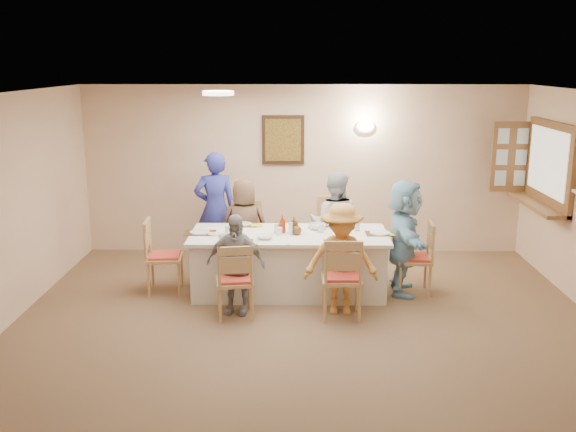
{
  "coord_description": "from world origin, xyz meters",
  "views": [
    {
      "loc": [
        -0.1,
        -5.94,
        2.82
      ],
      "look_at": [
        -0.2,
        1.4,
        1.05
      ],
      "focal_mm": 40.0,
      "sensor_mm": 36.0,
      "label": 1
    }
  ],
  "objects_px": {
    "serving_hatch": "(550,165)",
    "chair_front_right": "(342,277)",
    "chair_back_left": "(246,238)",
    "chair_left_end": "(165,256)",
    "caregiver": "(215,209)",
    "diner_back_right": "(334,224)",
    "diner_back_left": "(245,227)",
    "chair_front_left": "(235,279)",
    "dining_table": "(289,263)",
    "diner_front_right": "(341,259)",
    "diner_front_left": "(235,264)",
    "diner_right_end": "(404,237)",
    "chair_right_end": "(414,258)",
    "chair_back_right": "(334,236)",
    "condiment_ketchup": "(282,224)"
  },
  "relations": [
    {
      "from": "chair_back_left",
      "to": "chair_left_end",
      "type": "relative_size",
      "value": 1.03
    },
    {
      "from": "chair_back_left",
      "to": "chair_front_right",
      "type": "distance_m",
      "value": 2.0
    },
    {
      "from": "diner_right_end",
      "to": "caregiver",
      "type": "distance_m",
      "value": 2.73
    },
    {
      "from": "chair_left_end",
      "to": "chair_back_left",
      "type": "bearing_deg",
      "value": -54.53
    },
    {
      "from": "chair_front_left",
      "to": "caregiver",
      "type": "height_order",
      "value": "caregiver"
    },
    {
      "from": "chair_front_right",
      "to": "diner_right_end",
      "type": "bearing_deg",
      "value": -135.83
    },
    {
      "from": "chair_front_left",
      "to": "diner_front_left",
      "type": "bearing_deg",
      "value": -98.81
    },
    {
      "from": "diner_front_left",
      "to": "caregiver",
      "type": "xyz_separation_m",
      "value": [
        -0.45,
        1.83,
        0.22
      ]
    },
    {
      "from": "chair_left_end",
      "to": "dining_table",
      "type": "bearing_deg",
      "value": -94.64
    },
    {
      "from": "diner_back_left",
      "to": "diner_right_end",
      "type": "height_order",
      "value": "diner_right_end"
    },
    {
      "from": "serving_hatch",
      "to": "diner_back_right",
      "type": "relative_size",
      "value": 1.06
    },
    {
      "from": "chair_front_right",
      "to": "caregiver",
      "type": "distance_m",
      "value": 2.58
    },
    {
      "from": "serving_hatch",
      "to": "chair_right_end",
      "type": "distance_m",
      "value": 2.24
    },
    {
      "from": "chair_left_end",
      "to": "chair_right_end",
      "type": "xyz_separation_m",
      "value": [
        3.1,
        0.0,
        -0.01
      ]
    },
    {
      "from": "chair_front_right",
      "to": "diner_front_left",
      "type": "relative_size",
      "value": 0.82
    },
    {
      "from": "dining_table",
      "to": "condiment_ketchup",
      "type": "xyz_separation_m",
      "value": [
        -0.08,
        0.04,
        0.49
      ]
    },
    {
      "from": "chair_right_end",
      "to": "diner_front_right",
      "type": "xyz_separation_m",
      "value": [
        -0.95,
        -0.68,
        0.19
      ]
    },
    {
      "from": "serving_hatch",
      "to": "chair_front_right",
      "type": "distance_m",
      "value": 3.35
    },
    {
      "from": "serving_hatch",
      "to": "chair_back_left",
      "type": "relative_size",
      "value": 1.55
    },
    {
      "from": "condiment_ketchup",
      "to": "chair_front_right",
      "type": "bearing_deg",
      "value": -50.84
    },
    {
      "from": "chair_left_end",
      "to": "chair_front_left",
      "type": "bearing_deg",
      "value": -134.74
    },
    {
      "from": "diner_back_right",
      "to": "caregiver",
      "type": "distance_m",
      "value": 1.72
    },
    {
      "from": "diner_front_right",
      "to": "chair_front_right",
      "type": "bearing_deg",
      "value": -87.99
    },
    {
      "from": "chair_back_left",
      "to": "diner_front_left",
      "type": "xyz_separation_m",
      "value": [
        0.0,
        -1.48,
        0.1
      ]
    },
    {
      "from": "chair_back_right",
      "to": "chair_back_left",
      "type": "bearing_deg",
      "value": 178.44
    },
    {
      "from": "chair_back_right",
      "to": "diner_front_right",
      "type": "xyz_separation_m",
      "value": [
        0.0,
        -1.48,
        0.13
      ]
    },
    {
      "from": "serving_hatch",
      "to": "chair_front_right",
      "type": "height_order",
      "value": "serving_hatch"
    },
    {
      "from": "diner_front_right",
      "to": "diner_right_end",
      "type": "height_order",
      "value": "diner_right_end"
    },
    {
      "from": "diner_back_left",
      "to": "diner_front_left",
      "type": "bearing_deg",
      "value": 91.27
    },
    {
      "from": "diner_back_left",
      "to": "caregiver",
      "type": "xyz_separation_m",
      "value": [
        -0.45,
        0.47,
        0.15
      ]
    },
    {
      "from": "serving_hatch",
      "to": "diner_front_right",
      "type": "xyz_separation_m",
      "value": [
        -2.8,
        -1.4,
        -0.85
      ]
    },
    {
      "from": "chair_left_end",
      "to": "caregiver",
      "type": "xyz_separation_m",
      "value": [
        0.5,
        1.15,
        0.34
      ]
    },
    {
      "from": "chair_back_left",
      "to": "diner_back_left",
      "type": "height_order",
      "value": "diner_back_left"
    },
    {
      "from": "serving_hatch",
      "to": "chair_front_right",
      "type": "bearing_deg",
      "value": -151.57
    },
    {
      "from": "chair_right_end",
      "to": "diner_front_right",
      "type": "height_order",
      "value": "diner_front_right"
    },
    {
      "from": "chair_left_end",
      "to": "diner_back_left",
      "type": "xyz_separation_m",
      "value": [
        0.95,
        0.68,
        0.19
      ]
    },
    {
      "from": "diner_right_end",
      "to": "serving_hatch",
      "type": "bearing_deg",
      "value": -64.82
    },
    {
      "from": "dining_table",
      "to": "chair_front_right",
      "type": "distance_m",
      "value": 1.0
    },
    {
      "from": "diner_front_left",
      "to": "chair_back_right",
      "type": "bearing_deg",
      "value": 61.27
    },
    {
      "from": "dining_table",
      "to": "diner_right_end",
      "type": "distance_m",
      "value": 1.46
    },
    {
      "from": "chair_front_right",
      "to": "diner_back_right",
      "type": "distance_m",
      "value": 1.5
    },
    {
      "from": "dining_table",
      "to": "serving_hatch",
      "type": "bearing_deg",
      "value": 11.9
    },
    {
      "from": "diner_front_right",
      "to": "caregiver",
      "type": "height_order",
      "value": "caregiver"
    },
    {
      "from": "chair_front_right",
      "to": "chair_right_end",
      "type": "relative_size",
      "value": 1.05
    },
    {
      "from": "chair_front_left",
      "to": "diner_back_right",
      "type": "distance_m",
      "value": 1.92
    },
    {
      "from": "dining_table",
      "to": "diner_back_left",
      "type": "bearing_deg",
      "value": 131.42
    },
    {
      "from": "serving_hatch",
      "to": "diner_front_left",
      "type": "xyz_separation_m",
      "value": [
        -4.0,
        -1.4,
        -0.92
      ]
    },
    {
      "from": "chair_back_right",
      "to": "chair_right_end",
      "type": "height_order",
      "value": "chair_back_right"
    },
    {
      "from": "diner_back_left",
      "to": "chair_front_left",
      "type": "bearing_deg",
      "value": 91.27
    },
    {
      "from": "serving_hatch",
      "to": "chair_back_left",
      "type": "xyz_separation_m",
      "value": [
        -4.0,
        0.08,
        -1.02
      ]
    }
  ]
}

